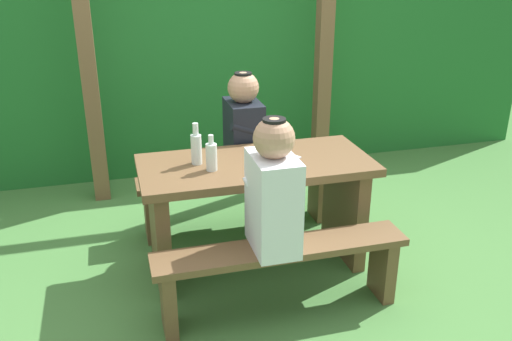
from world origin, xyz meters
name	(u,v)px	position (x,y,z in m)	size (l,w,h in m)	color
ground_plane	(256,263)	(0.00, 0.00, 0.00)	(12.00, 12.00, 0.00)	#467C3C
hedge_backdrop	(195,69)	(0.00, 2.17, 0.83)	(6.40, 1.02, 1.66)	#206829
pergola_post_left	(89,75)	(-0.94, 1.31, 1.02)	(0.12, 0.12, 2.03)	brown
pergola_post_right	(323,61)	(0.94, 1.31, 1.02)	(0.12, 0.12, 2.03)	brown
picnic_table	(256,196)	(0.00, 0.00, 0.49)	(1.40, 0.64, 0.71)	brown
bench_near	(281,265)	(0.00, -0.52, 0.31)	(1.40, 0.24, 0.42)	brown
bench_far	(237,189)	(0.00, 0.52, 0.31)	(1.40, 0.24, 0.42)	brown
person_white_shirt	(273,190)	(-0.05, -0.52, 0.76)	(0.25, 0.35, 0.72)	silver
person_black_coat	(244,128)	(0.05, 0.52, 0.76)	(0.25, 0.35, 0.72)	black
drinking_glass	(274,161)	(0.07, -0.13, 0.76)	(0.08, 0.08, 0.09)	silver
bottle_left	(196,148)	(-0.35, 0.06, 0.82)	(0.06, 0.06, 0.25)	silver
bottle_right	(211,156)	(-0.28, -0.06, 0.80)	(0.07, 0.07, 0.21)	silver
cell_phone	(289,156)	(0.22, 0.02, 0.72)	(0.07, 0.14, 0.01)	silver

